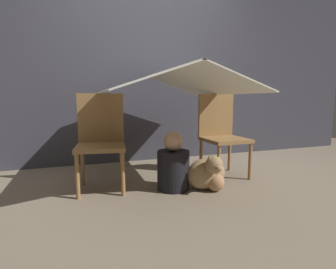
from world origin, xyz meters
The scene contains 8 objects.
ground_plane centered at (0.00, 0.00, 0.00)m, with size 8.80×8.80×0.00m, color gray.
wall_back centered at (0.00, 1.30, 1.25)m, with size 7.00×0.05×2.50m.
chair_left centered at (-0.64, 0.33, 0.48)m, with size 0.48×0.48×0.89m.
chair_right centered at (0.65, 0.33, 0.48)m, with size 0.44×0.44×0.89m.
sheet_canopy centered at (0.00, 0.24, 1.00)m, with size 1.30×1.52×0.23m.
person_front centered at (-0.02, 0.05, 0.22)m, with size 0.30×0.30×0.54m.
dog centered at (0.27, -0.08, 0.17)m, with size 0.38×0.36×0.37m.
plush_toy centered at (0.33, -0.13, 0.11)m, with size 0.17×0.17×0.26m.
Camera 1 is at (-0.84, -2.17, 0.84)m, focal length 28.00 mm.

